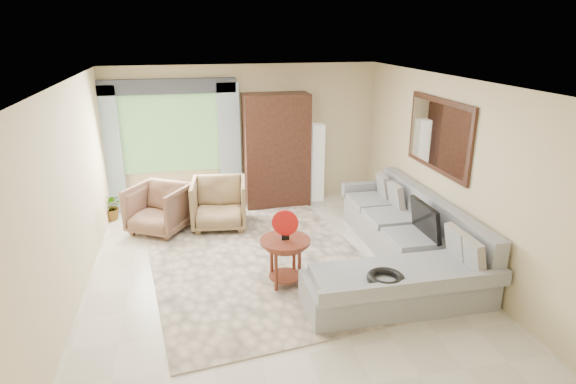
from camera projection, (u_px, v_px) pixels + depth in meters
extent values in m
plane|color=silver|center=(276.00, 273.00, 6.65)|extent=(6.00, 6.00, 0.00)
cube|color=beige|center=(261.00, 263.00, 6.92)|extent=(3.48, 4.34, 0.02)
cube|color=#97999F|center=(396.00, 233.00, 7.45)|extent=(0.90, 2.40, 0.40)
cube|color=#97999F|center=(398.00, 290.00, 5.83)|extent=(2.30, 0.80, 0.40)
cube|color=#97999F|center=(432.00, 213.00, 7.01)|extent=(0.20, 3.20, 0.50)
cube|color=#97999F|center=(367.00, 188.00, 8.53)|extent=(0.90, 0.16, 0.22)
cube|color=#97999F|center=(417.00, 288.00, 5.32)|extent=(2.30, 0.10, 0.18)
cube|color=black|center=(425.00, 219.00, 6.60)|extent=(0.14, 0.74, 0.48)
torus|color=black|center=(386.00, 278.00, 5.41)|extent=(0.43, 0.43, 0.09)
cylinder|color=#4E2014|center=(285.00, 241.00, 6.15)|extent=(0.65, 0.65, 0.04)
cylinder|color=#4E2014|center=(285.00, 265.00, 6.26)|extent=(0.43, 0.43, 0.59)
cylinder|color=red|center=(285.00, 223.00, 6.07)|extent=(0.33, 0.14, 0.34)
imported|color=#815F46|center=(159.00, 209.00, 7.89)|extent=(1.19, 1.19, 0.80)
imported|color=olive|center=(219.00, 204.00, 8.07)|extent=(0.99, 1.01, 0.83)
imported|color=#999999|center=(112.00, 207.00, 8.42)|extent=(0.49, 0.44, 0.48)
cube|color=black|center=(276.00, 150.00, 8.93)|extent=(1.20, 0.55, 2.10)
cube|color=silver|center=(317.00, 163.00, 9.25)|extent=(0.24, 0.24, 1.50)
cube|color=#669E59|center=(170.00, 134.00, 8.67)|extent=(1.80, 0.04, 1.40)
cube|color=#9EB7CC|center=(110.00, 151.00, 8.45)|extent=(0.40, 0.08, 2.30)
cube|color=#9EB7CC|center=(230.00, 146.00, 8.88)|extent=(0.40, 0.08, 2.30)
cube|color=#1E232D|center=(166.00, 86.00, 8.32)|extent=(2.40, 0.12, 0.26)
cube|color=black|center=(439.00, 135.00, 6.91)|extent=(0.04, 1.70, 1.05)
cube|color=white|center=(437.00, 135.00, 6.90)|extent=(0.02, 1.54, 0.90)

